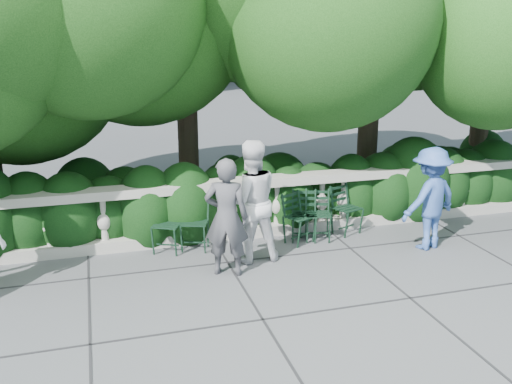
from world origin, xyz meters
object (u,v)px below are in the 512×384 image
object	(u,v)px
chair_b	(194,253)
person_woman_grey	(226,217)
chair_d	(305,245)
chair_f	(352,236)
chair_c	(304,243)
person_casual_man	(250,201)
person_older_blue	(430,199)
chair_a	(165,255)
chair_e	(318,243)

from	to	relation	value
chair_b	person_woman_grey	distance (m)	1.26
chair_d	chair_f	world-z (taller)	same
chair_b	chair_c	distance (m)	1.79
person_casual_man	person_woman_grey	bearing A→B (deg)	40.56
chair_d	person_woman_grey	size ratio (longest dim) A/B	0.50
chair_c	person_woman_grey	size ratio (longest dim) A/B	0.50
chair_b	person_older_blue	distance (m)	3.78
person_older_blue	person_woman_grey	bearing A→B (deg)	-14.94
chair_f	person_woman_grey	world-z (taller)	person_woman_grey
chair_a	person_woman_grey	distance (m)	1.45
chair_c	chair_d	size ratio (longest dim) A/B	1.00
chair_c	chair_e	xyz separation A→B (m)	(0.23, -0.05, 0.00)
chair_a	chair_d	distance (m)	2.24
chair_e	person_older_blue	xyz separation A→B (m)	(1.58, -0.65, 0.81)
chair_b	chair_e	world-z (taller)	same
chair_a	chair_c	world-z (taller)	same
chair_b	chair_d	distance (m)	1.80
chair_e	person_older_blue	size ratio (longest dim) A/B	0.52
chair_d	chair_e	xyz separation A→B (m)	(0.23, 0.04, 0.00)
chair_b	chair_f	xyz separation A→B (m)	(2.70, -0.00, 0.00)
chair_a	chair_c	distance (m)	2.24
chair_b	chair_f	distance (m)	2.70
chair_a	chair_f	size ratio (longest dim) A/B	1.00
chair_c	chair_e	distance (m)	0.23
person_woman_grey	person_casual_man	xyz separation A→B (m)	(0.46, 0.40, 0.07)
chair_e	chair_f	distance (m)	0.70
chair_c	chair_d	world-z (taller)	same
chair_e	chair_a	bearing A→B (deg)	-167.06
chair_d	person_older_blue	distance (m)	2.08
chair_c	chair_b	bearing A→B (deg)	-164.44
chair_a	person_casual_man	bearing A→B (deg)	3.55
chair_b	chair_f	bearing A→B (deg)	20.84
chair_c	person_older_blue	bearing A→B (deg)	-2.30
chair_d	chair_b	bearing A→B (deg)	148.73
chair_d	chair_f	size ratio (longest dim) A/B	1.00
chair_a	chair_f	xyz separation A→B (m)	(3.14, -0.02, 0.00)
chair_e	person_woman_grey	size ratio (longest dim) A/B	0.50
chair_c	person_casual_man	bearing A→B (deg)	-140.40
chair_a	chair_f	world-z (taller)	same
chair_f	person_older_blue	size ratio (longest dim) A/B	0.52
chair_a	chair_d	world-z (taller)	same
chair_d	chair_e	bearing A→B (deg)	-16.23
chair_a	chair_b	bearing A→B (deg)	23.17
chair_d	chair_f	xyz separation A→B (m)	(0.91, 0.19, 0.00)
chair_d	person_woman_grey	world-z (taller)	person_woman_grey
chair_c	chair_f	bearing A→B (deg)	25.32
person_woman_grey	person_older_blue	distance (m)	3.27
chair_c	chair_e	world-z (taller)	same
chair_b	chair_c	xyz separation A→B (m)	(1.79, -0.10, 0.00)
chair_e	chair_f	world-z (taller)	same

